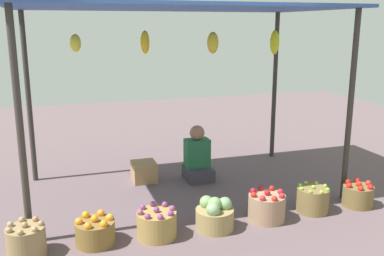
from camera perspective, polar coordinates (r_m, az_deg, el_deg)
The scene contains 11 objects.
ground_plane at distance 5.90m, azimuth -1.49°, elevation -7.94°, with size 14.00×14.00×0.00m, color #624F54.
market_stall_structure at distance 5.50m, azimuth -1.62°, elevation 14.06°, with size 4.05×2.20×2.38m.
vendor_person at distance 6.16m, azimuth 0.73°, elevation -4.07°, with size 0.36×0.44×0.78m.
basket_potatoes at distance 4.52m, azimuth -20.98°, elevation -13.69°, with size 0.36×0.36×0.35m.
basket_oranges at distance 4.57m, azimuth -12.62°, elevation -13.15°, with size 0.40×0.40×0.31m.
basket_purple_onions at distance 4.60m, azimuth -4.66°, elevation -12.44°, with size 0.41×0.41×0.33m.
basket_cabbages at distance 4.75m, azimuth 3.00°, elevation -11.40°, with size 0.41×0.41×0.36m.
basket_red_apples at distance 5.02m, azimuth 9.79°, elevation -10.16°, with size 0.42×0.42×0.36m.
basket_limes at distance 5.35m, azimuth 15.59°, elevation -9.06°, with size 0.37×0.37×0.33m.
basket_red_tomatoes at distance 5.69m, azimuth 20.98°, elevation -8.23°, with size 0.36×0.36×0.31m.
wooden_crate_near_vendor at distance 6.16m, azimuth -6.33°, elevation -5.71°, with size 0.33×0.34×0.28m, color #9D784F.
Camera 1 is at (-1.55, -5.27, 2.15)m, focal length 40.54 mm.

